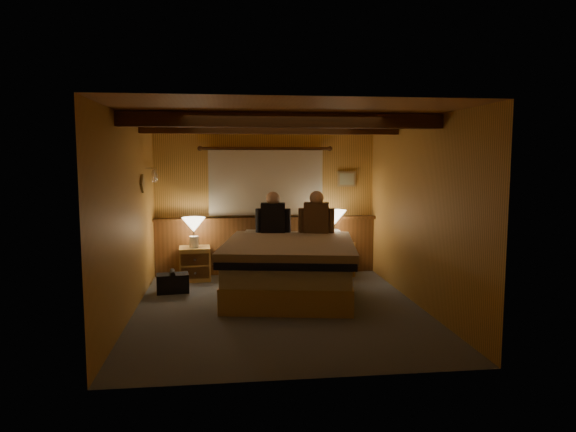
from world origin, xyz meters
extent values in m
plane|color=#575C68|center=(0.00, 0.00, 0.00)|extent=(4.20, 4.20, 0.00)
plane|color=#BA7C45|center=(0.00, 0.00, 2.40)|extent=(4.20, 4.20, 0.00)
plane|color=gold|center=(0.00, 2.10, 1.20)|extent=(3.60, 0.00, 3.60)
plane|color=gold|center=(-1.80, 0.00, 1.20)|extent=(0.00, 4.20, 4.20)
plane|color=gold|center=(1.80, 0.00, 1.20)|extent=(0.00, 4.20, 4.20)
plane|color=gold|center=(0.00, -2.10, 1.20)|extent=(3.60, 0.00, 3.60)
cube|color=brown|center=(0.00, 2.04, 0.45)|extent=(3.60, 0.12, 0.90)
cube|color=brown|center=(0.00, 1.98, 0.92)|extent=(3.60, 0.22, 0.04)
cylinder|color=#4D2A13|center=(0.00, 2.02, 2.05)|extent=(2.10, 0.05, 0.05)
sphere|color=#4D2A13|center=(-1.05, 2.02, 2.05)|extent=(0.08, 0.08, 0.08)
sphere|color=#4D2A13|center=(1.05, 2.02, 2.05)|extent=(0.08, 0.08, 0.08)
cube|color=#EFE8CF|center=(0.00, 2.03, 1.50)|extent=(1.85, 0.08, 1.05)
cube|color=#4D2A13|center=(0.00, -0.60, 2.31)|extent=(3.60, 0.15, 0.16)
cube|color=#4D2A13|center=(0.00, 0.90, 2.31)|extent=(3.60, 0.15, 0.16)
cylinder|color=silver|center=(-1.74, 1.60, 1.75)|extent=(0.03, 0.55, 0.03)
torus|color=silver|center=(-1.71, 1.45, 1.63)|extent=(0.01, 0.21, 0.21)
torus|color=silver|center=(-1.71, 1.68, 1.63)|extent=(0.01, 0.21, 0.21)
cube|color=#A68953|center=(1.35, 2.08, 1.55)|extent=(0.30, 0.03, 0.25)
cube|color=beige|center=(1.35, 2.06, 1.55)|extent=(0.24, 0.01, 0.19)
cube|color=tan|center=(0.22, 0.70, 0.16)|extent=(1.99, 2.43, 0.33)
cube|color=silver|center=(0.22, 0.70, 0.46)|extent=(1.94, 2.39, 0.26)
cube|color=black|center=(0.18, 0.43, 0.62)|extent=(1.97, 2.01, 0.09)
cube|color=#C3868A|center=(0.20, 0.57, 0.70)|extent=(2.05, 2.24, 0.13)
cube|color=silver|center=(-0.04, 1.61, 0.68)|extent=(0.71, 0.48, 0.17)
cube|color=silver|center=(0.78, 1.47, 0.68)|extent=(0.71, 0.48, 0.17)
cube|color=tan|center=(-1.15, 1.70, 0.26)|extent=(0.50, 0.45, 0.52)
cube|color=brown|center=(-1.13, 1.50, 0.36)|extent=(0.42, 0.05, 0.18)
cube|color=brown|center=(-1.13, 1.50, 0.16)|extent=(0.42, 0.05, 0.18)
cylinder|color=silver|center=(-1.13, 1.50, 0.36)|extent=(0.03, 0.03, 0.03)
cylinder|color=silver|center=(-1.13, 1.50, 0.16)|extent=(0.03, 0.03, 0.03)
cube|color=tan|center=(1.09, 1.75, 0.28)|extent=(0.59, 0.55, 0.56)
cube|color=brown|center=(1.14, 1.54, 0.39)|extent=(0.45, 0.11, 0.20)
cube|color=brown|center=(1.14, 1.54, 0.17)|extent=(0.45, 0.11, 0.20)
cylinder|color=silver|center=(1.14, 1.54, 0.39)|extent=(0.04, 0.04, 0.03)
cylinder|color=silver|center=(1.14, 1.54, 0.17)|extent=(0.04, 0.04, 0.03)
cylinder|color=white|center=(-1.15, 1.66, 0.61)|extent=(0.14, 0.14, 0.18)
cylinder|color=silver|center=(-1.15, 1.66, 0.73)|extent=(0.02, 0.02, 0.10)
cone|color=beige|center=(-1.15, 1.66, 0.88)|extent=(0.36, 0.36, 0.22)
cylinder|color=white|center=(1.08, 1.78, 0.66)|extent=(0.15, 0.15, 0.19)
cylinder|color=silver|center=(1.08, 1.78, 0.78)|extent=(0.03, 0.03, 0.11)
cone|color=beige|center=(1.08, 1.78, 0.94)|extent=(0.38, 0.38, 0.24)
cube|color=black|center=(0.06, 1.48, 0.97)|extent=(0.39, 0.26, 0.48)
cylinder|color=black|center=(-0.15, 1.51, 0.93)|extent=(0.12, 0.12, 0.39)
cylinder|color=black|center=(0.27, 1.45, 0.93)|extent=(0.12, 0.12, 0.39)
sphere|color=tan|center=(0.06, 1.48, 1.28)|extent=(0.21, 0.21, 0.21)
cube|color=#49311D|center=(0.72, 1.36, 0.98)|extent=(0.42, 0.30, 0.49)
cylinder|color=#49311D|center=(0.50, 1.41, 0.94)|extent=(0.12, 0.12, 0.39)
cylinder|color=#49311D|center=(0.93, 1.31, 0.94)|extent=(0.12, 0.12, 0.39)
sphere|color=tan|center=(0.72, 1.36, 1.29)|extent=(0.22, 0.22, 0.22)
cube|color=black|center=(-1.42, 0.97, 0.13)|extent=(0.48, 0.32, 0.27)
cylinder|color=black|center=(-1.42, 0.97, 0.28)|extent=(0.11, 0.27, 0.07)
camera|label=1|loc=(-0.65, -6.29, 1.90)|focal=32.00mm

